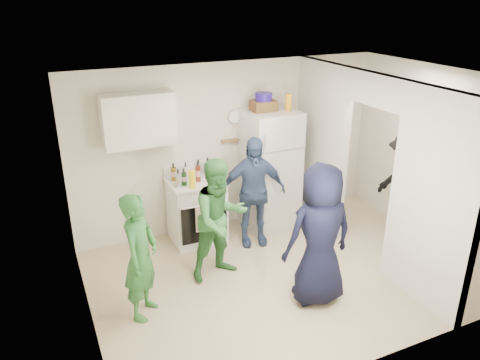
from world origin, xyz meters
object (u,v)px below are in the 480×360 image
at_px(wicker_basket, 263,106).
at_px(person_navy, 320,235).
at_px(yellow_cup_stack_top, 288,102).
at_px(person_green_left, 141,257).
at_px(stove, 197,210).
at_px(blue_bowl, 264,97).
at_px(person_nook, 405,186).
at_px(person_green_center, 220,220).
at_px(fridge, 270,170).
at_px(person_denim, 253,192).

height_order(wicker_basket, person_navy, wicker_basket).
relative_size(yellow_cup_stack_top, person_green_left, 0.17).
height_order(stove, blue_bowl, blue_bowl).
bearing_deg(wicker_basket, person_nook, -34.85).
bearing_deg(blue_bowl, person_green_center, -137.09).
xyz_separation_m(fridge, person_green_left, (-2.30, -1.36, -0.17)).
relative_size(person_navy, person_nook, 1.06).
xyz_separation_m(person_green_left, person_navy, (1.92, -0.57, 0.11)).
bearing_deg(person_navy, person_nook, -154.64).
height_order(fridge, person_navy, fridge).
distance_m(stove, yellow_cup_stack_top, 2.04).
bearing_deg(stove, wicker_basket, 1.07).
distance_m(person_denim, person_nook, 2.22).
bearing_deg(wicker_basket, person_denim, -130.01).
xyz_separation_m(fridge, person_green_center, (-1.21, -0.99, -0.12)).
bearing_deg(person_navy, yellow_cup_stack_top, -104.46).
height_order(stove, person_nook, person_nook).
distance_m(blue_bowl, person_green_left, 2.91).
distance_m(blue_bowl, person_navy, 2.32).
bearing_deg(person_navy, stove, -64.29).
bearing_deg(person_navy, fridge, -97.45).
height_order(yellow_cup_stack_top, person_navy, yellow_cup_stack_top).
height_order(person_green_left, person_nook, person_nook).
distance_m(person_green_center, person_nook, 2.83).
relative_size(stove, person_denim, 0.58).
xyz_separation_m(wicker_basket, yellow_cup_stack_top, (0.32, -0.15, 0.05)).
distance_m(fridge, person_navy, 1.97).
bearing_deg(wicker_basket, yellow_cup_stack_top, -25.11).
bearing_deg(person_nook, person_green_left, -83.77).
height_order(person_navy, person_nook, person_navy).
distance_m(wicker_basket, person_green_center, 1.88).
relative_size(yellow_cup_stack_top, person_nook, 0.16).
distance_m(wicker_basket, person_navy, 2.26).
bearing_deg(blue_bowl, person_navy, -98.20).
xyz_separation_m(person_green_center, person_navy, (0.83, -0.94, 0.06)).
xyz_separation_m(blue_bowl, person_green_left, (-2.20, -1.41, -1.28)).
bearing_deg(blue_bowl, fridge, -26.57).
distance_m(fridge, wicker_basket, 0.99).
height_order(blue_bowl, person_green_left, blue_bowl).
bearing_deg(person_denim, blue_bowl, 64.27).
xyz_separation_m(person_green_left, person_nook, (3.92, 0.22, 0.06)).
height_order(blue_bowl, person_navy, blue_bowl).
height_order(fridge, person_nook, fridge).
xyz_separation_m(stove, wicker_basket, (1.07, 0.02, 1.43)).
relative_size(person_denim, person_nook, 0.99).
bearing_deg(person_green_left, person_green_center, -34.90).
relative_size(fridge, yellow_cup_stack_top, 7.27).
distance_m(blue_bowl, person_green_center, 1.96).
relative_size(person_green_center, person_nook, 0.98).
bearing_deg(stove, person_navy, -68.12).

